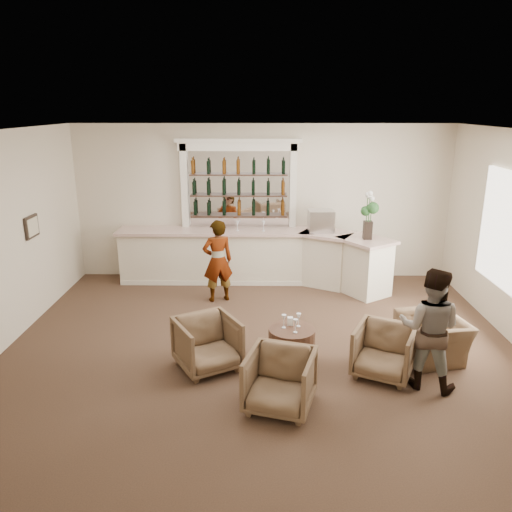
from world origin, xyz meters
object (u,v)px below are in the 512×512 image
Objects in this scene: armchair_center at (280,381)px; espresso_machine at (321,221)px; guest at (430,329)px; armchair_left at (208,344)px; bar_counter at (254,257)px; cocktail_table at (292,344)px; armchair_far at (432,337)px; armchair_right at (384,351)px; sommelier at (218,261)px; flower_vase at (369,212)px.

armchair_center is 4.81m from espresso_machine.
guest is 3.05m from armchair_left.
cocktail_table is (0.61, -3.38, -0.32)m from bar_counter.
bar_counter reaches higher than armchair_left.
bar_counter is at bearing -152.09° from armchair_far.
armchair_left is at bearing -99.52° from bar_counter.
armchair_right is (1.26, -0.42, 0.11)m from cocktail_table.
armchair_left is (-0.61, -3.64, -0.19)m from bar_counter.
cocktail_table is 1.27m from armchair_center.
sommelier is at bearing -20.15° from guest.
armchair_far is at bearing 3.22° from cocktail_table.
flower_vase is at bearing -37.71° from espresso_machine.
armchair_center is at bearing -71.68° from armchair_far.
cocktail_table is 2.12m from armchair_far.
sommelier is 1.70× the size of flower_vase.
armchair_far is at bearing -88.73° from guest.
armchair_far is (3.34, 0.38, -0.07)m from armchair_left.
guest is (3.06, -3.05, 0.03)m from sommelier.
guest is 1.02m from armchair_far.
armchair_center is at bearing -104.35° from espresso_machine.
guest is 2.09× the size of armchair_right.
guest is at bearing -87.47° from flower_vase.
armchair_left is at bearing -121.00° from espresso_machine.
sommelier is 0.96× the size of guest.
sommelier is 1.94× the size of armchair_center.
bar_counter is 4.72m from guest.
espresso_machine is at bearing 122.65° from armchair_right.
flower_vase reaches higher than sommelier.
bar_counter is 1.25m from sommelier.
cocktail_table is 0.43× the size of sommelier.
flower_vase is (2.83, 3.03, 1.29)m from armchair_left.
espresso_machine is 1.08m from flower_vase.
sommelier is (-0.68, -1.02, 0.23)m from bar_counter.
armchair_far is (0.86, 0.54, -0.05)m from armchair_right.
armchair_right is at bearing -18.53° from cocktail_table.
bar_counter is 4.24m from armchair_right.
armchair_center is (-0.22, -1.24, 0.13)m from cocktail_table.
flower_vase is at bearing -15.51° from bar_counter.
bar_counter is 1.59m from espresso_machine.
espresso_machine is at bearing 31.52° from armchair_left.
armchair_left is 2.49m from armchair_right.
bar_counter is at bearing 100.21° from cocktail_table.
sommelier is at bearing -123.99° from bar_counter.
armchair_left is at bearing -158.44° from armchair_right.
sommelier is 2.36m from espresso_machine.
guest is (2.37, -4.07, 0.26)m from bar_counter.
sommelier reaches higher than armchair_left.
cocktail_table is 3.50m from flower_vase.
cocktail_table is at bearing 99.05° from sommelier.
cocktail_table is 1.35× the size of espresso_machine.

